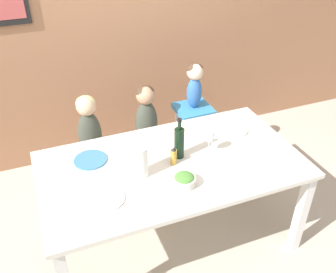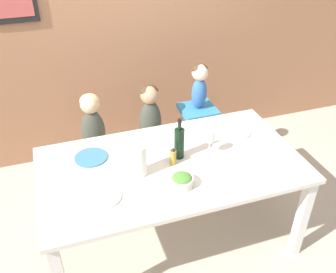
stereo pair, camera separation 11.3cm
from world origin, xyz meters
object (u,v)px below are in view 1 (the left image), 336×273
person_baby_right (195,82)px  wine_glass_near (209,137)px  person_child_center (146,113)px  dinner_plate_front_left (106,199)px  dinner_plate_back_left (91,160)px  dinner_plate_back_right (233,130)px  salad_bowl_large (184,180)px  chair_right_highchair (193,123)px  wine_bottle (179,142)px  chair_far_left (94,161)px  paper_towel_roll (140,161)px  person_child_left (89,124)px  chair_far_center (147,149)px

person_baby_right → wine_glass_near: (-0.23, -0.75, -0.07)m
person_child_center → person_baby_right: (0.46, 0.00, 0.23)m
person_baby_right → dinner_plate_front_left: bearing=-137.6°
dinner_plate_back_left → dinner_plate_back_right: (1.16, -0.02, 0.00)m
dinner_plate_back_right → salad_bowl_large: bearing=-143.7°
chair_right_highchair → wine_bottle: size_ratio=2.26×
salad_bowl_large → dinner_plate_back_left: salad_bowl_large is taller
person_child_center → person_baby_right: person_baby_right is taller
chair_right_highchair → chair_far_left: bearing=180.0°
paper_towel_roll → dinner_plate_back_left: size_ratio=0.97×
chair_far_left → person_baby_right: bearing=0.1°
person_child_left → wine_bottle: 0.89m
person_baby_right → chair_far_center: bearing=-179.8°
chair_right_highchair → wine_bottle: wine_bottle is taller
chair_far_left → person_child_left: (-0.00, 0.00, 0.38)m
chair_far_center → person_child_center: person_child_center is taller
chair_far_center → dinner_plate_back_left: size_ratio=1.88×
chair_right_highchair → paper_towel_roll: size_ratio=3.12×
person_child_center → dinner_plate_back_right: (0.56, -0.55, 0.02)m
dinner_plate_back_left → chair_far_center: bearing=41.0°
person_child_left → paper_towel_roll: size_ratio=2.45×
person_child_center → dinner_plate_front_left: (-0.59, -0.96, 0.02)m
wine_bottle → chair_far_left: bearing=126.4°
wine_glass_near → dinner_plate_front_left: wine_glass_near is taller
salad_bowl_large → wine_glass_near: bearing=40.6°
person_child_center → wine_bottle: wine_bottle is taller
dinner_plate_front_left → dinner_plate_back_right: size_ratio=1.00×
person_child_center → dinner_plate_back_left: bearing=-138.9°
dinner_plate_back_left → dinner_plate_front_left: bearing=-89.4°
chair_far_left → wine_bottle: size_ratio=1.41×
person_baby_right → salad_bowl_large: person_baby_right is taller
chair_right_highchair → paper_towel_roll: (-0.77, -0.81, 0.34)m
chair_right_highchair → dinner_plate_back_right: (0.10, -0.55, 0.23)m
chair_right_highchair → dinner_plate_back_left: size_ratio=3.03×
chair_far_left → dinner_plate_front_left: bearing=-95.0°
person_child_left → chair_right_highchair: bearing=-0.1°
chair_right_highchair → wine_glass_near: bearing=-106.9°
chair_far_center → person_child_center: 0.38m
dinner_plate_back_left → dinner_plate_back_right: same height
chair_far_left → chair_far_center: same height
person_child_left → dinner_plate_back_left: (-0.09, -0.52, 0.02)m
wine_bottle → salad_bowl_large: wine_bottle is taller
chair_far_left → paper_towel_roll: 0.98m
wine_glass_near → chair_far_center: bearing=107.5°
chair_far_center → wine_bottle: 0.88m
person_child_left → person_child_center: (0.51, 0.00, 0.00)m
salad_bowl_large → person_child_center: bearing=85.7°
wine_bottle → dinner_plate_back_left: (-0.61, 0.19, -0.12)m
salad_bowl_large → dinner_plate_back_left: 0.72m
paper_towel_roll → person_child_left: bearing=103.7°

